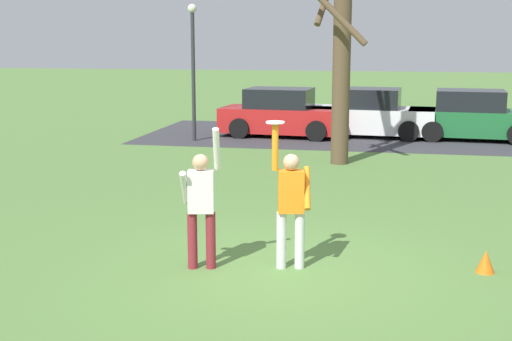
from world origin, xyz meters
The scene contains 11 objects.
ground_plane centered at (0.00, 0.00, 0.00)m, with size 120.00×120.00×0.00m, color #567F3D.
person_catcher centered at (0.09, 0.18, 0.98)m, with size 0.57×0.49×2.08m.
person_defender centered at (-1.15, -0.08, 0.98)m, with size 0.60×0.51×2.04m.
frisbee_disc centered at (-0.13, 0.13, 2.09)m, with size 0.26×0.26×0.02m, color white.
parked_car_red centered at (-2.15, 13.48, 0.73)m, with size 4.22×2.26×1.59m.
parked_car_white centered at (0.71, 13.99, 0.73)m, with size 4.22×2.26×1.59m.
parked_car_green centered at (3.98, 13.88, 0.73)m, with size 4.22×2.26×1.59m.
parking_strip centered at (1.04, 13.87, 0.00)m, with size 15.59×6.40×0.01m, color #38383D.
bare_tree_tall centered at (0.05, 8.69, 3.43)m, with size 1.75×1.88×6.57m.
lamppost_by_lot centered at (-4.74, 11.87, 2.59)m, with size 0.28×0.28×4.26m.
field_cone_orange centered at (2.80, 0.52, 0.16)m, with size 0.26×0.26×0.32m, color orange.
Camera 1 is at (1.45, -9.17, 3.23)m, focal length 48.50 mm.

